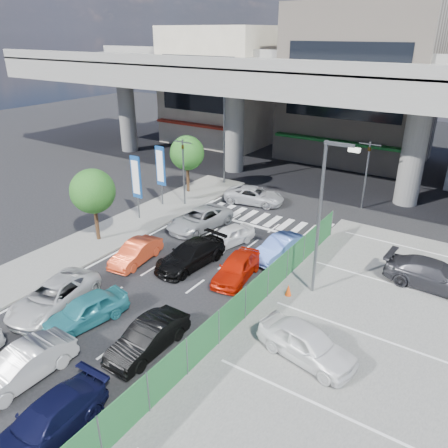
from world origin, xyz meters
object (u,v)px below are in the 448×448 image
Objects in this scene: street_lamp_left at (226,131)px; taxi_teal_mid at (86,310)px; signboard_far at (161,168)px; traffic_light_left at (183,156)px; parked_sedan_white at (307,343)px; parked_sedan_dgrey at (435,276)px; sedan_white_mid_left at (54,297)px; taxi_orange_right at (237,267)px; hatch_black_mid_right at (148,338)px; kei_truck_front_right at (280,248)px; traffic_cone at (288,290)px; wagon_silver_front_left at (200,219)px; crossing_wagon_silver at (254,196)px; sedan_white_front_mid at (229,236)px; tree_far at (187,153)px; minivan_navy_back at (47,421)px; street_lamp_right at (324,208)px; traffic_light_right at (368,159)px; hatch_white_back_mid at (22,366)px; taxi_orange_left at (136,253)px; tree_near at (93,191)px; signboard_near at (136,179)px; sedan_black_mid at (191,255)px.

street_lamp_left is 1.98× the size of taxi_teal_mid.
traffic_light_left is at bearing 35.70° from signboard_far.
parked_sedan_dgrey is (3.40, 8.68, 0.00)m from parked_sedan_white.
taxi_orange_right is (5.91, 7.34, 0.00)m from sedan_white_mid_left.
traffic_light_left is at bearing 123.00° from hatch_black_mid_right.
street_lamp_left reaches higher than kei_truck_front_right.
kei_truck_front_right is (0.81, 10.55, -0.02)m from hatch_black_mid_right.
wagon_silver_front_left is at bearing 154.15° from traffic_cone.
traffic_light_left is 1.11× the size of crossing_wagon_silver.
traffic_light_left is at bearing -88.80° from street_lamp_left.
sedan_white_front_mid is 11.92m from parked_sedan_dgrey.
minivan_navy_back is (10.95, -21.71, -2.75)m from tree_far.
traffic_light_left is 1.44× the size of sedan_white_front_mid.
crossing_wagon_silver is at bearing 134.12° from street_lamp_right.
traffic_light_right is 1.08× the size of tree_far.
traffic_cone is (5.98, 11.03, -0.31)m from hatch_white_back_mid.
traffic_light_left and traffic_light_right have the same top height.
tree_far is 0.97× the size of sedan_white_mid_left.
traffic_light_left is 18.81m from parked_sedan_white.
taxi_orange_left is 0.96× the size of kei_truck_front_right.
street_lamp_right is 2.22× the size of sedan_white_front_mid.
signboard_far is 0.98× the size of tree_near.
hatch_black_mid_right reaches higher than traffic_cone.
tree_near reaches higher than signboard_far.
traffic_light_right is at bearing 30.89° from traffic_light_left.
signboard_near is 0.92× the size of parked_sedan_dgrey.
crossing_wagon_silver is at bearing 106.41° from sedan_black_mid.
taxi_orange_left is (-3.07, 9.37, -0.06)m from hatch_white_back_mid.
parked_sedan_white reaches higher than taxi_teal_mid.
tree_near is (0.60, -6.99, 0.32)m from signboard_far.
parked_sedan_white is (16.59, -13.41, -2.59)m from tree_far.
traffic_light_left is 6.37m from crossing_wagon_silver.
tree_near is at bearing 131.17° from minivan_navy_back.
taxi_orange_right is at bearing 8.58° from taxi_orange_left.
traffic_light_left is 4.22m from signboard_near.
sedan_white_mid_left is 1.06× the size of crossing_wagon_silver.
tree_near reaches higher than sedan_white_front_mid.
street_lamp_left reaches higher than parked_sedan_dgrey.
sedan_black_mid is at bearing -39.54° from signboard_far.
wagon_silver_front_left is 7.88× the size of traffic_cone.
parked_sedan_dgrey reaches higher than parked_sedan_white.
sedan_white_mid_left is 5.95m from hatch_black_mid_right.
crossing_wagon_silver is at bearing 75.54° from sedan_white_mid_left.
tree_near is 7.62× the size of traffic_cone.
tree_near is 13.51m from traffic_cone.
kei_truck_front_right is at bearing 77.20° from taxi_teal_mid.
signboard_far is (-1.40, -1.01, -0.87)m from traffic_light_left.
street_lamp_right is 14.61m from signboard_near.
signboard_near is at bearing 101.12° from sedan_white_mid_left.
sedan_black_mid is (6.19, -7.27, -3.25)m from traffic_light_left.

